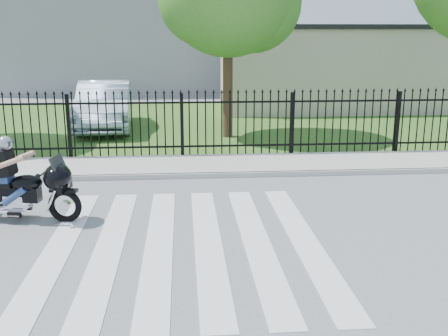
{
  "coord_description": "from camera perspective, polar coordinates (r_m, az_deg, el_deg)",
  "views": [
    {
      "loc": [
        0.02,
        -8.02,
        3.34
      ],
      "look_at": [
        0.74,
        1.03,
        1.0
      ],
      "focal_mm": 42.0,
      "sensor_mm": 36.0,
      "label": 1
    }
  ],
  "objects": [
    {
      "name": "ground",
      "position": [
        8.69,
        -4.4,
        -8.2
      ],
      "size": [
        120.0,
        120.0,
        0.0
      ],
      "primitive_type": "plane",
      "color": "slate",
      "rests_on": "ground"
    },
    {
      "name": "crosswalk",
      "position": [
        8.69,
        -4.4,
        -8.16
      ],
      "size": [
        5.0,
        5.5,
        0.01
      ],
      "primitive_type": null,
      "color": "silver",
      "rests_on": "ground"
    },
    {
      "name": "sidewalk",
      "position": [
        13.43,
        -4.51,
        0.26
      ],
      "size": [
        40.0,
        2.0,
        0.12
      ],
      "primitive_type": "cube",
      "color": "#ADAAA3",
      "rests_on": "ground"
    },
    {
      "name": "curb",
      "position": [
        12.46,
        -4.5,
        -0.86
      ],
      "size": [
        40.0,
        0.12,
        0.12
      ],
      "primitive_type": "cube",
      "color": "#ADAAA3",
      "rests_on": "ground"
    },
    {
      "name": "grass_strip",
      "position": [
        20.3,
        -4.57,
        4.95
      ],
      "size": [
        40.0,
        12.0,
        0.02
      ],
      "primitive_type": "cube",
      "color": "#345B1F",
      "rests_on": "ground"
    },
    {
      "name": "iron_fence",
      "position": [
        14.23,
        -4.59,
        4.53
      ],
      "size": [
        26.0,
        0.04,
        1.8
      ],
      "color": "black",
      "rests_on": "ground"
    },
    {
      "name": "building_low",
      "position": [
        25.07,
        11.82,
        10.5
      ],
      "size": [
        10.0,
        6.0,
        3.5
      ],
      "primitive_type": "cube",
      "color": "beige",
      "rests_on": "ground"
    },
    {
      "name": "building_low_roof",
      "position": [
        25.02,
        12.04,
        14.72
      ],
      "size": [
        10.2,
        6.2,
        0.2
      ],
      "primitive_type": "cube",
      "color": "black",
      "rests_on": "building_low"
    },
    {
      "name": "motorcycle_rider",
      "position": [
        10.26,
        -22.08,
        -1.78
      ],
      "size": [
        2.42,
        1.06,
        1.61
      ],
      "rotation": [
        0.0,
        0.0,
        -0.18
      ],
      "color": "black",
      "rests_on": "ground"
    },
    {
      "name": "parked_car",
      "position": [
        19.2,
        -12.83,
        6.68
      ],
      "size": [
        2.14,
        5.26,
        1.7
      ],
      "primitive_type": "imported",
      "rotation": [
        0.0,
        0.0,
        0.07
      ],
      "color": "#93A9BA",
      "rests_on": "grass_strip"
    }
  ]
}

